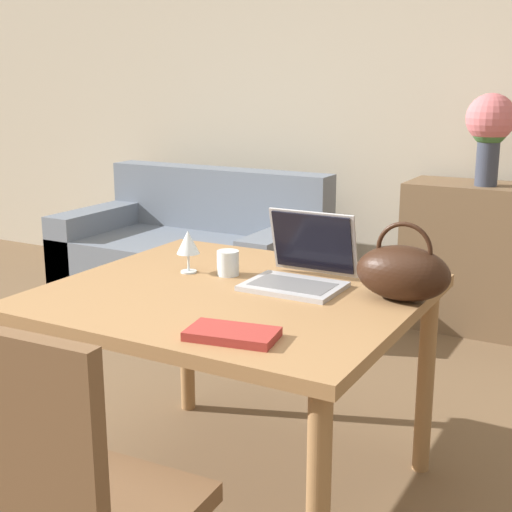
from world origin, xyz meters
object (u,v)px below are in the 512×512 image
drinking_glass (228,263)px  flower_vase (490,126)px  couch (194,259)px  laptop (303,265)px  handbag (403,272)px  chair (63,501)px  wine_glass (188,243)px

drinking_glass → flower_vase: size_ratio=0.18×
couch → laptop: 2.21m
handbag → laptop: bearing=177.7°
couch → drinking_glass: size_ratio=18.37×
chair → drinking_glass: size_ratio=10.94×
drinking_glass → wine_glass: bearing=-164.8°
drinking_glass → flower_vase: (0.46, 1.90, 0.37)m
couch → handbag: handbag is taller
laptop → drinking_glass: 0.27m
chair → flower_vase: 3.01m
handbag → wine_glass: bearing=-175.9°
drinking_glass → wine_glass: 0.15m
chair → handbag: handbag is taller
chair → couch: chair is taller
flower_vase → drinking_glass: bearing=-103.6°
couch → flower_vase: 1.91m
laptop → drinking_glass: bearing=-173.6°
drinking_glass → wine_glass: size_ratio=0.58×
handbag → flower_vase: bearing=94.4°
chair → wine_glass: chair is taller
chair → flower_vase: flower_vase is taller
laptop → handbag: 0.34m
flower_vase → couch: bearing=-169.5°
chair → drinking_glass: bearing=99.0°
drinking_glass → flower_vase: 1.99m
flower_vase → laptop: bearing=-95.9°
wine_glass → handbag: handbag is taller
chair → couch: (-1.43, 2.62, -0.23)m
handbag → drinking_glass: bearing=-178.5°
couch → laptop: size_ratio=5.15×
wine_glass → handbag: bearing=4.1°
couch → flower_vase: bearing=10.5°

